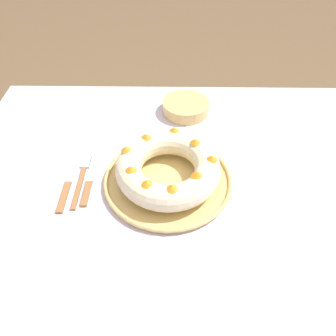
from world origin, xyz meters
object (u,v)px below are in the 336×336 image
object	(u,v)px
bundt_cake	(168,168)
serving_knife	(68,184)
serving_dish	(168,179)
fork	(82,175)
side_bowl	(186,107)
cake_knife	(89,183)

from	to	relation	value
bundt_cake	serving_knife	xyz separation A→B (m)	(-0.26, -0.01, -0.05)
serving_dish	serving_knife	world-z (taller)	serving_dish
bundt_cake	fork	size ratio (longest dim) A/B	1.33
side_bowl	serving_dish	bearing A→B (deg)	-99.69
cake_knife	serving_knife	bearing A→B (deg)	-174.20
serving_knife	cake_knife	size ratio (longest dim) A/B	1.23
bundt_cake	cake_knife	bearing A→B (deg)	-177.20
cake_knife	bundt_cake	bearing A→B (deg)	4.84
fork	side_bowl	size ratio (longest dim) A/B	1.31
fork	cake_knife	bearing A→B (deg)	-43.86
bundt_cake	fork	distance (m)	0.24
serving_dish	bundt_cake	bearing A→B (deg)	173.97
bundt_cake	side_bowl	world-z (taller)	bundt_cake
serving_knife	side_bowl	world-z (taller)	side_bowl
fork	serving_knife	size ratio (longest dim) A/B	0.90
serving_dish	side_bowl	world-z (taller)	side_bowl
cake_knife	side_bowl	distance (m)	0.42
serving_knife	cake_knife	world-z (taller)	same
serving_dish	bundt_cake	distance (m)	0.04
cake_knife	side_bowl	bearing A→B (deg)	53.39
fork	side_bowl	distance (m)	0.42
fork	side_bowl	world-z (taller)	side_bowl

